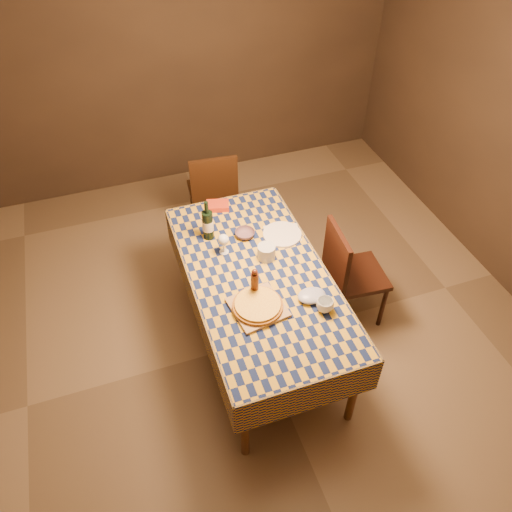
% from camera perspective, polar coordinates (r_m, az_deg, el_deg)
% --- Properties ---
extents(room, '(5.00, 5.10, 2.70)m').
position_cam_1_polar(room, '(3.07, 0.31, 5.44)').
color(room, brown).
rests_on(room, ground).
extents(dining_table, '(0.94, 1.84, 0.77)m').
position_cam_1_polar(dining_table, '(3.52, 0.27, -2.95)').
color(dining_table, brown).
rests_on(dining_table, ground).
extents(cutting_board, '(0.37, 0.37, 0.02)m').
position_cam_1_polar(cutting_board, '(3.25, 0.19, -5.90)').
color(cutting_board, '#A17B4B').
rests_on(cutting_board, dining_table).
extents(pizza, '(0.34, 0.34, 0.03)m').
position_cam_1_polar(pizza, '(3.23, 0.19, -5.60)').
color(pizza, '#905518').
rests_on(pizza, cutting_board).
extents(pepper_mill, '(0.07, 0.07, 0.22)m').
position_cam_1_polar(pepper_mill, '(3.27, -0.15, -3.06)').
color(pepper_mill, '#451B10').
rests_on(pepper_mill, dining_table).
extents(bowl, '(0.19, 0.19, 0.05)m').
position_cam_1_polar(bowl, '(3.74, -1.28, 2.54)').
color(bowl, '#644754').
rests_on(bowl, dining_table).
extents(wine_glass, '(0.08, 0.08, 0.16)m').
position_cam_1_polar(wine_glass, '(3.55, -3.75, 1.81)').
color(wine_glass, white).
rests_on(wine_glass, dining_table).
extents(wine_bottle, '(0.11, 0.11, 0.33)m').
position_cam_1_polar(wine_bottle, '(3.68, -5.52, 3.61)').
color(wine_bottle, black).
rests_on(wine_bottle, dining_table).
extents(deli_tub, '(0.14, 0.14, 0.11)m').
position_cam_1_polar(deli_tub, '(3.55, 1.20, 0.45)').
color(deli_tub, '#B9BEC0').
rests_on(deli_tub, dining_table).
extents(takeout_container, '(0.20, 0.17, 0.04)m').
position_cam_1_polar(takeout_container, '(4.01, -4.40, 5.76)').
color(takeout_container, '#B53017').
rests_on(takeout_container, dining_table).
extents(white_plate, '(0.37, 0.37, 0.02)m').
position_cam_1_polar(white_plate, '(3.76, 3.01, 2.48)').
color(white_plate, silver).
rests_on(white_plate, dining_table).
extents(tumbler, '(0.15, 0.15, 0.09)m').
position_cam_1_polar(tumbler, '(3.25, 7.88, -5.60)').
color(tumbler, silver).
rests_on(tumbler, dining_table).
extents(flour_patch, '(0.30, 0.25, 0.00)m').
position_cam_1_polar(flour_patch, '(3.78, 3.02, 2.63)').
color(flour_patch, silver).
rests_on(flour_patch, dining_table).
extents(flour_bag, '(0.23, 0.21, 0.06)m').
position_cam_1_polar(flour_bag, '(3.31, 6.37, -4.51)').
color(flour_bag, '#959FBF').
rests_on(flour_bag, dining_table).
extents(chair_far, '(0.46, 0.47, 0.93)m').
position_cam_1_polar(chair_far, '(4.63, -4.92, 7.50)').
color(chair_far, black).
rests_on(chair_far, ground).
extents(chair_right, '(0.46, 0.45, 0.93)m').
position_cam_1_polar(chair_right, '(3.90, 10.47, -1.61)').
color(chair_right, black).
rests_on(chair_right, ground).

